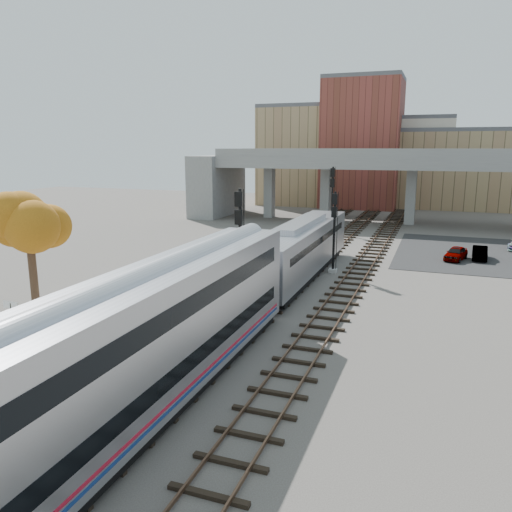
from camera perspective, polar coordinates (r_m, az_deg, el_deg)
The scene contains 16 objects.
ground at distance 25.79m, azimuth -5.46°, elevation -9.70°, with size 160.00×160.00×0.00m, color #47423D.
platform at distance 29.44m, azimuth -18.40°, elevation -7.10°, with size 4.50×60.00×0.35m, color #9E9E99.
yellow_strip at distance 28.28m, azimuth -15.38°, elevation -7.32°, with size 0.70×60.00×0.01m, color yellow.
tracks at distance 36.59m, azimuth 4.37°, elevation -2.89°, with size 10.70×95.00×0.25m.
overpass at distance 66.84m, azimuth 15.60°, elevation 8.57°, with size 54.00×12.00×9.50m.
buildings_far at distance 88.57m, azimuth 14.51°, elevation 10.78°, with size 43.00×21.00×20.60m.
parking_lot at distance 50.54m, azimuth 23.81°, elevation 0.27°, with size 14.00×18.00×0.04m, color black.
locomotive at distance 37.55m, azimuth 5.18°, elevation 0.94°, with size 3.02×19.05×4.10m.
coach at distance 17.47m, azimuth -14.98°, elevation -11.19°, with size 3.03×25.00×5.00m.
signal_mast_near at distance 31.39m, azimuth -1.86°, elevation 1.14°, with size 0.60×0.64×7.15m.
signal_mast_mid at distance 39.09m, azimuth 8.89°, elevation 2.40°, with size 0.60×0.64×6.35m.
signal_mast_far at distance 58.16m, azimuth 8.69°, elevation 6.41°, with size 0.60×0.64×7.52m.
station_sign at distance 26.13m, azimuth -26.12°, elevation -6.05°, with size 0.90×0.08×2.27m.
tree at distance 29.57m, azimuth -24.57°, elevation 3.25°, with size 3.60×3.60×7.49m.
car_a at distance 46.76m, azimuth 21.88°, elevation 0.29°, with size 1.38×3.44×1.17m, color #99999E.
car_b at distance 47.81m, azimuth 24.21°, elevation 0.32°, with size 1.21×3.46×1.14m, color #99999E.
Camera 1 is at (10.50, -21.49, 9.64)m, focal length 35.00 mm.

